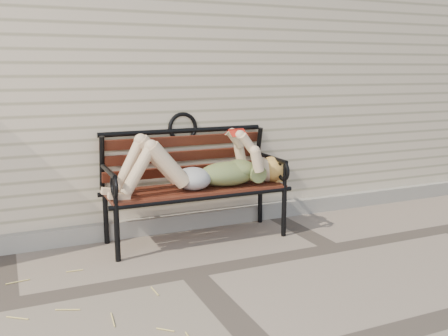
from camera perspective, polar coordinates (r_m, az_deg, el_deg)
name	(u,v)px	position (r m, az deg, el deg)	size (l,w,h in m)	color
ground	(191,273)	(3.70, -3.75, -11.85)	(80.00, 80.00, 0.00)	#79695D
house_wall	(104,65)	(6.31, -13.53, 11.38)	(8.00, 4.00, 3.00)	beige
foundation_strip	(154,225)	(4.55, -8.00, -6.49)	(8.00, 0.10, 0.15)	gray
garden_bench	(192,169)	(4.31, -3.67, -0.12)	(1.66, 0.66, 1.08)	black
reading_woman	(199,168)	(4.19, -2.88, 0.06)	(1.57, 0.36, 0.49)	#0A3A48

